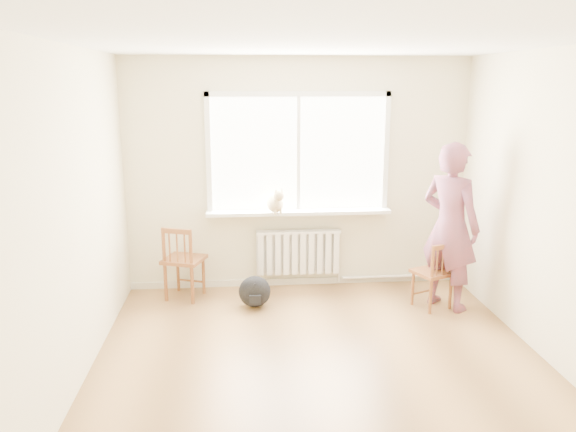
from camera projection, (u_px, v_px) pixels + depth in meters
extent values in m
plane|color=#A27442|center=(325.00, 377.00, 4.70)|extent=(4.50, 4.50, 0.00)
plane|color=white|center=(331.00, 41.00, 4.07)|extent=(4.50, 4.50, 0.00)
cube|color=beige|center=(298.00, 175.00, 6.57)|extent=(4.00, 0.01, 2.70)
cube|color=white|center=(298.00, 154.00, 6.49)|extent=(2.00, 0.02, 1.30)
cube|color=white|center=(299.00, 94.00, 6.31)|extent=(2.12, 0.05, 0.06)
cube|color=white|center=(208.00, 155.00, 6.38)|extent=(0.06, 0.05, 1.42)
cube|color=white|center=(386.00, 153.00, 6.56)|extent=(0.06, 0.05, 1.42)
cube|color=white|center=(298.00, 154.00, 6.47)|extent=(0.04, 0.05, 1.30)
cube|color=white|center=(299.00, 212.00, 6.56)|extent=(2.15, 0.22, 0.04)
cube|color=white|center=(298.00, 252.00, 6.73)|extent=(1.00, 0.02, 0.55)
cube|color=white|center=(298.00, 253.00, 6.68)|extent=(1.00, 0.10, 0.51)
cube|color=white|center=(299.00, 232.00, 6.62)|extent=(1.00, 0.12, 0.03)
cylinder|color=silver|center=(399.00, 276.00, 6.91)|extent=(1.40, 0.04, 0.04)
cube|color=beige|center=(298.00, 281.00, 6.86)|extent=(4.00, 0.03, 0.08)
cube|color=brown|center=(184.00, 259.00, 6.35)|extent=(0.53, 0.52, 0.04)
cylinder|color=brown|center=(204.00, 275.00, 6.52)|extent=(0.04, 0.04, 0.45)
cylinder|color=brown|center=(178.00, 273.00, 6.59)|extent=(0.04, 0.04, 0.45)
cylinder|color=brown|center=(192.00, 284.00, 6.21)|extent=(0.04, 0.04, 0.45)
cylinder|color=brown|center=(166.00, 282.00, 6.29)|extent=(0.04, 0.04, 0.45)
cylinder|color=brown|center=(191.00, 267.00, 6.17)|extent=(0.04, 0.04, 0.86)
cylinder|color=brown|center=(165.00, 265.00, 6.24)|extent=(0.04, 0.04, 0.86)
cube|color=brown|center=(176.00, 231.00, 6.11)|extent=(0.34, 0.15, 0.06)
cylinder|color=brown|center=(185.00, 248.00, 6.13)|extent=(0.02, 0.02, 0.34)
cylinder|color=brown|center=(177.00, 247.00, 6.15)|extent=(0.02, 0.02, 0.34)
cylinder|color=brown|center=(170.00, 247.00, 6.18)|extent=(0.02, 0.02, 0.34)
cube|color=brown|center=(433.00, 272.00, 6.09)|extent=(0.48, 0.47, 0.04)
cylinder|color=brown|center=(432.00, 283.00, 6.32)|extent=(0.03, 0.03, 0.40)
cylinder|color=brown|center=(413.00, 288.00, 6.19)|extent=(0.03, 0.03, 0.40)
cylinder|color=brown|center=(450.00, 291.00, 6.08)|extent=(0.03, 0.03, 0.40)
cylinder|color=brown|center=(431.00, 296.00, 5.95)|extent=(0.03, 0.03, 0.40)
cylinder|color=brown|center=(452.00, 276.00, 6.04)|extent=(0.04, 0.04, 0.75)
cylinder|color=brown|center=(431.00, 280.00, 5.91)|extent=(0.04, 0.04, 0.75)
cube|color=brown|center=(444.00, 247.00, 5.89)|extent=(0.29, 0.15, 0.05)
cylinder|color=brown|center=(448.00, 260.00, 5.96)|extent=(0.02, 0.02, 0.30)
cylinder|color=brown|center=(443.00, 261.00, 5.93)|extent=(0.02, 0.02, 0.30)
cylinder|color=brown|center=(437.00, 262.00, 5.89)|extent=(0.02, 0.02, 0.30)
imported|color=#B43C44|center=(450.00, 227.00, 5.99)|extent=(0.75, 0.79, 1.81)
ellipsoid|color=beige|center=(275.00, 203.00, 6.44)|extent=(0.26, 0.34, 0.22)
sphere|color=beige|center=(279.00, 196.00, 6.28)|extent=(0.12, 0.12, 0.12)
cone|color=beige|center=(276.00, 191.00, 6.25)|extent=(0.04, 0.04, 0.05)
cone|color=beige|center=(282.00, 190.00, 6.27)|extent=(0.04, 0.04, 0.05)
cylinder|color=beige|center=(271.00, 206.00, 6.59)|extent=(0.07, 0.20, 0.03)
cylinder|color=beige|center=(275.00, 210.00, 6.34)|extent=(0.03, 0.03, 0.11)
cylinder|color=beige|center=(281.00, 209.00, 6.36)|extent=(0.03, 0.03, 0.11)
ellipsoid|color=black|center=(255.00, 292.00, 6.14)|extent=(0.35, 0.27, 0.35)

